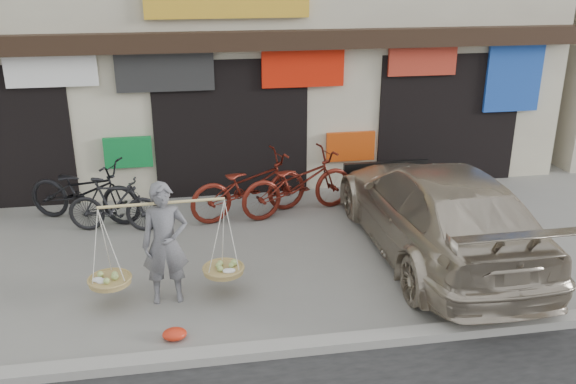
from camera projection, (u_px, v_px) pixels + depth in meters
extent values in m
plane|color=gray|center=(254.00, 275.00, 9.17)|extent=(70.00, 70.00, 0.00)
cube|color=gray|center=(273.00, 349.00, 7.30)|extent=(70.00, 0.25, 0.12)
cube|color=beige|center=(218.00, 5.00, 13.92)|extent=(14.00, 6.00, 7.00)
cube|color=black|center=(229.00, 41.00, 11.18)|extent=(14.00, 0.35, 0.35)
cube|color=black|center=(231.00, 126.00, 12.15)|extent=(3.00, 0.60, 2.70)
cube|color=black|center=(443.00, 117.00, 12.86)|extent=(3.00, 0.60, 2.70)
cube|color=white|center=(51.00, 70.00, 10.90)|extent=(1.60, 0.08, 0.60)
cube|color=#272727|center=(165.00, 73.00, 11.25)|extent=(1.80, 0.08, 0.70)
cube|color=red|center=(303.00, 69.00, 11.66)|extent=(1.60, 0.08, 0.70)
cube|color=#BA3321|center=(422.00, 60.00, 12.00)|extent=(1.40, 0.08, 0.60)
cube|color=#1D4AB4|center=(514.00, 77.00, 12.46)|extent=(1.20, 0.08, 1.40)
cube|color=#107C35|center=(128.00, 152.00, 11.65)|extent=(0.90, 0.08, 0.60)
cube|color=#CC450F|center=(351.00, 146.00, 12.38)|extent=(1.00, 0.08, 0.60)
cube|color=gold|center=(228.00, 4.00, 11.01)|extent=(3.00, 0.08, 0.50)
imported|color=slate|center=(165.00, 244.00, 8.20)|extent=(0.64, 0.43, 1.72)
cylinder|color=tan|center=(162.00, 203.00, 7.99)|extent=(1.65, 0.09, 0.04)
cylinder|color=#A88D50|center=(110.00, 281.00, 8.22)|extent=(0.56, 0.56, 0.07)
ellipsoid|color=#A5BF66|center=(110.00, 277.00, 8.20)|extent=(0.39, 0.39, 0.10)
cylinder|color=#A88D50|center=(224.00, 270.00, 8.51)|extent=(0.56, 0.56, 0.07)
ellipsoid|color=#A5BF66|center=(223.00, 266.00, 8.49)|extent=(0.39, 0.39, 0.10)
imported|color=black|center=(84.00, 191.00, 10.91)|extent=(2.30, 1.55, 1.15)
imported|color=black|center=(114.00, 205.00, 10.50)|extent=(1.69, 0.77, 0.98)
imported|color=#59180F|center=(249.00, 186.00, 11.09)|extent=(2.39, 1.42, 1.19)
imported|color=#59180F|center=(298.00, 183.00, 11.24)|extent=(2.39, 1.42, 1.19)
imported|color=#BAAC96|center=(436.00, 210.00, 9.62)|extent=(2.12, 5.14, 1.49)
cube|color=black|center=(386.00, 173.00, 11.93)|extent=(1.70, 0.11, 0.45)
cube|color=silver|center=(384.00, 176.00, 12.02)|extent=(0.45, 0.02, 0.12)
ellipsoid|color=red|center=(175.00, 334.00, 7.59)|extent=(0.31, 0.25, 0.14)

